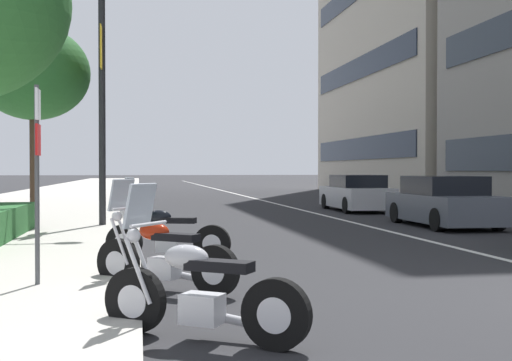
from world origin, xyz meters
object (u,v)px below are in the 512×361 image
Objects in this scene: car_lead_in_lane at (356,194)px; street_lamp_with_banners at (113,54)px; motorcycle_under_tarp at (162,258)px; car_following_behind at (444,203)px; motorcycle_by_sign_pole at (165,236)px; motorcycle_nearest_camera at (199,294)px; parking_sign_by_curb at (37,160)px; street_tree_near_plaza_corner at (33,73)px.

car_lead_in_lane is 11.90m from street_lamp_with_banners.
motorcycle_under_tarp reaches higher than car_following_behind.
car_lead_in_lane is at bearing -104.98° from motorcycle_by_sign_pole.
motorcycle_under_tarp is at bearing -50.29° from motorcycle_nearest_camera.
street_tree_near_plaza_corner reaches higher than parking_sign_by_curb.
street_tree_near_plaza_corner is at bearing 60.08° from street_lamp_with_banners.
parking_sign_by_curb is (-8.41, 9.87, 1.07)m from car_following_behind.
car_lead_in_lane is at bearing -65.40° from street_tree_near_plaza_corner.
car_following_behind is 0.58× the size of street_lamp_with_banners.
car_following_behind is (10.92, -8.05, 0.23)m from motorcycle_nearest_camera.
motorcycle_by_sign_pole reaches higher than motorcycle_nearest_camera.
street_lamp_with_banners is at bearing -3.86° from parking_sign_by_curb.
street_tree_near_plaza_corner is at bearing 9.07° from parking_sign_by_curb.
street_lamp_with_banners is 2.61m from street_tree_near_plaza_corner.
street_lamp_with_banners is at bearing -49.79° from motorcycle_nearest_camera.
street_lamp_with_banners reaches higher than motorcycle_under_tarp.
motorcycle_by_sign_pole is at bearing 149.30° from car_lead_in_lane.
car_lead_in_lane is 13.02m from street_tree_near_plaza_corner.
motorcycle_nearest_camera is at bearing 133.52° from motorcycle_under_tarp.
car_following_behind is at bearing -128.13° from motorcycle_by_sign_pole.
street_tree_near_plaza_corner is (10.23, 1.63, 2.59)m from parking_sign_by_curb.
motorcycle_under_tarp is 17.43m from car_lead_in_lane.
motorcycle_under_tarp is (2.54, 0.25, 0.00)m from motorcycle_nearest_camera.
street_lamp_with_banners is at bearing -62.17° from motorcycle_by_sign_pole.
street_lamp_with_banners is (11.45, 1.22, 4.27)m from motorcycle_nearest_camera.
parking_sign_by_curb is (-0.03, 1.58, 1.30)m from motorcycle_under_tarp.
car_following_behind is 7.02m from car_lead_in_lane.
motorcycle_under_tarp is 0.42× the size of car_following_behind.
street_tree_near_plaza_corner is at bearing -48.20° from motorcycle_by_sign_pole.
motorcycle_under_tarp is 2.04m from parking_sign_by_curb.
motorcycle_under_tarp is 0.40× the size of car_lead_in_lane.
parking_sign_by_curb reaches higher than motorcycle_by_sign_pole.
street_lamp_with_banners is (-6.49, 9.12, 4.05)m from car_lead_in_lane.
car_following_behind is at bearing -93.28° from street_lamp_with_banners.
motorcycle_by_sign_pole is 9.88m from car_following_behind.
car_lead_in_lane is at bearing -79.65° from motorcycle_nearest_camera.
motorcycle_by_sign_pole is 3.55m from parking_sign_by_curb.
street_lamp_with_banners is at bearing 127.08° from car_lead_in_lane.
motorcycle_by_sign_pole is at bearing -55.31° from motorcycle_under_tarp.
motorcycle_under_tarp is at bearing 104.12° from motorcycle_by_sign_pole.
motorcycle_under_tarp is 0.24× the size of street_lamp_with_banners.
motorcycle_under_tarp is 0.84× the size of motorcycle_by_sign_pole.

